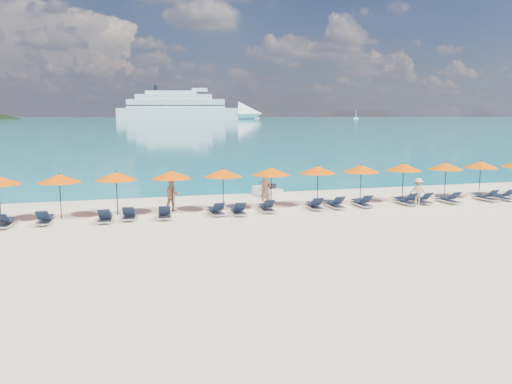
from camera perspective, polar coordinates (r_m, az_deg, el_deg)
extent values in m
plane|color=beige|center=(22.73, 2.03, -4.12)|extent=(1400.00, 1400.00, 0.00)
cube|color=#1FA9B2|center=(681.16, -15.08, 8.13)|extent=(1600.00, 1300.00, 0.01)
cube|color=white|center=(539.32, -8.83, 8.83)|extent=(127.98, 56.01, 11.49)
cone|color=white|center=(533.05, -0.65, 8.93)|extent=(31.14, 31.14, 25.29)
cube|color=white|center=(539.78, -9.10, 9.92)|extent=(102.69, 45.91, 9.20)
cube|color=white|center=(540.33, -9.37, 10.64)|extent=(80.15, 37.60, 5.75)
cube|color=white|center=(540.88, -9.63, 11.12)|extent=(54.86, 27.51, 4.02)
cube|color=black|center=(539.75, -9.10, 9.74)|extent=(103.97, 46.47, 1.03)
cube|color=black|center=(539.84, -9.11, 10.16)|extent=(101.41, 45.35, 1.03)
cylinder|color=black|center=(543.93, -11.32, 11.55)|extent=(5.06, 5.06, 6.32)
cube|color=white|center=(601.63, 0.12, 8.44)|extent=(5.29, 1.76, 1.41)
cylinder|color=white|center=(601.61, 0.12, 8.88)|extent=(0.32, 0.32, 8.82)
cube|color=white|center=(589.60, 11.36, 8.27)|extent=(5.88, 1.96, 1.57)
cylinder|color=white|center=(589.59, 11.37, 8.77)|extent=(0.35, 0.35, 9.80)
cube|color=white|center=(31.31, 1.30, 0.03)|extent=(1.42, 2.52, 0.54)
cube|color=black|center=(31.08, 1.48, 0.71)|extent=(0.71, 1.08, 0.35)
cylinder|color=black|center=(31.74, 0.76, 1.15)|extent=(0.54, 0.18, 0.06)
imported|color=tan|center=(28.00, 1.13, 0.21)|extent=(0.72, 0.54, 1.78)
imported|color=tan|center=(26.71, -9.52, -0.39)|extent=(0.91, 0.61, 1.73)
imported|color=tan|center=(29.90, 18.01, 0.08)|extent=(1.08, 0.89, 1.53)
cylinder|color=black|center=(26.63, -27.25, -0.77)|extent=(0.05, 0.05, 2.20)
cylinder|color=black|center=(26.28, -21.46, -0.52)|extent=(0.05, 0.05, 2.20)
cone|color=#F45200|center=(26.15, -21.57, 1.47)|extent=(2.10, 2.10, 0.42)
sphere|color=black|center=(26.13, -21.60, 1.95)|extent=(0.08, 0.08, 0.08)
cylinder|color=black|center=(26.29, -15.61, -0.22)|extent=(0.05, 0.05, 2.20)
cone|color=#F45200|center=(26.16, -15.69, 1.77)|extent=(2.10, 2.10, 0.42)
sphere|color=black|center=(26.14, -15.71, 2.25)|extent=(0.08, 0.08, 0.08)
cylinder|color=black|center=(26.32, -9.56, 0.00)|extent=(0.05, 0.05, 2.20)
cone|color=#F45200|center=(26.20, -9.61, 1.98)|extent=(2.10, 2.10, 0.42)
sphere|color=black|center=(26.18, -9.62, 2.46)|extent=(0.08, 0.08, 0.08)
cylinder|color=black|center=(26.78, -3.78, 0.25)|extent=(0.05, 0.05, 2.20)
cone|color=#F45200|center=(26.66, -3.80, 2.21)|extent=(2.10, 2.10, 0.42)
sphere|color=black|center=(26.63, -3.80, 2.68)|extent=(0.08, 0.08, 0.08)
cylinder|color=black|center=(27.41, 1.75, 0.46)|extent=(0.05, 0.05, 2.20)
cone|color=#F45200|center=(27.29, 1.75, 2.37)|extent=(2.10, 2.10, 0.42)
sphere|color=black|center=(27.27, 1.76, 2.83)|extent=(0.08, 0.08, 0.08)
cylinder|color=black|center=(28.39, 7.05, 0.69)|extent=(0.05, 0.05, 2.20)
cone|color=#F45200|center=(28.28, 7.09, 2.54)|extent=(2.10, 2.10, 0.42)
sphere|color=black|center=(28.26, 7.10, 2.98)|extent=(0.08, 0.08, 0.08)
cylinder|color=black|center=(29.40, 11.88, 0.85)|extent=(0.05, 0.05, 2.20)
cone|color=#F45200|center=(29.29, 11.94, 2.63)|extent=(2.10, 2.10, 0.42)
sphere|color=black|center=(29.27, 11.95, 3.06)|extent=(0.08, 0.08, 0.08)
cylinder|color=black|center=(30.84, 16.44, 1.04)|extent=(0.05, 0.05, 2.20)
cone|color=#F45200|center=(30.74, 16.52, 2.74)|extent=(2.10, 2.10, 0.42)
sphere|color=black|center=(30.72, 16.53, 3.15)|extent=(0.08, 0.08, 0.08)
cylinder|color=black|center=(32.30, 20.82, 1.17)|extent=(0.05, 0.05, 2.20)
cone|color=#F45200|center=(32.20, 20.91, 2.79)|extent=(2.10, 2.10, 0.42)
sphere|color=black|center=(32.18, 20.93, 3.18)|extent=(0.08, 0.08, 0.08)
cylinder|color=black|center=(34.12, 24.21, 1.35)|extent=(0.05, 0.05, 2.20)
cone|color=#F45200|center=(34.03, 24.31, 2.88)|extent=(2.10, 2.10, 0.42)
sphere|color=black|center=(34.01, 24.33, 3.25)|extent=(0.08, 0.08, 0.08)
cube|color=silver|center=(25.59, -26.70, -3.28)|extent=(0.77, 1.75, 0.06)
cube|color=black|center=(25.79, -26.57, -2.81)|extent=(0.65, 1.15, 0.04)
cube|color=black|center=(25.00, -27.11, -2.62)|extent=(0.60, 0.59, 0.43)
cube|color=silver|center=(25.51, -22.94, -3.06)|extent=(0.73, 1.74, 0.06)
cube|color=black|center=(25.72, -22.85, -2.60)|extent=(0.62, 1.13, 0.04)
cube|color=black|center=(24.91, -23.23, -2.39)|extent=(0.58, 0.57, 0.43)
cube|color=silver|center=(24.99, -16.85, -2.97)|extent=(0.70, 1.73, 0.06)
cube|color=black|center=(25.21, -16.82, -2.50)|extent=(0.60, 1.13, 0.04)
cube|color=black|center=(24.38, -16.98, -2.29)|extent=(0.58, 0.56, 0.43)
cube|color=silver|center=(25.27, -14.26, -2.74)|extent=(0.79, 1.75, 0.06)
cube|color=black|center=(25.48, -14.23, -2.27)|extent=(0.66, 1.15, 0.04)
cube|color=black|center=(24.65, -14.39, -2.06)|extent=(0.60, 0.59, 0.43)
cube|color=silver|center=(25.15, -10.41, -2.66)|extent=(0.76, 1.75, 0.06)
cube|color=black|center=(25.36, -10.43, -2.20)|extent=(0.64, 1.14, 0.04)
cube|color=black|center=(24.53, -10.43, -1.98)|extent=(0.59, 0.58, 0.43)
cube|color=silver|center=(25.64, -4.60, -2.32)|extent=(0.72, 1.73, 0.06)
cube|color=black|center=(25.85, -4.75, -1.87)|extent=(0.62, 1.13, 0.04)
cube|color=black|center=(25.04, -4.30, -1.63)|extent=(0.58, 0.57, 0.43)
cube|color=silver|center=(25.65, -2.07, -2.30)|extent=(0.70, 1.73, 0.06)
cube|color=black|center=(25.86, -2.17, -1.84)|extent=(0.60, 1.13, 0.04)
cube|color=black|center=(25.04, -1.84, -1.61)|extent=(0.58, 0.56, 0.43)
cube|color=silver|center=(26.43, 1.19, -1.96)|extent=(0.70, 1.73, 0.06)
cube|color=black|center=(26.64, 1.06, -1.52)|extent=(0.60, 1.13, 0.04)
cube|color=black|center=(25.83, 1.48, -1.29)|extent=(0.58, 0.56, 0.43)
cube|color=silver|center=(27.24, 6.66, -1.69)|extent=(0.78, 1.75, 0.06)
cube|color=black|center=(27.45, 6.52, -1.27)|extent=(0.65, 1.15, 0.04)
cube|color=black|center=(26.65, 7.01, -1.04)|extent=(0.60, 0.59, 0.43)
cube|color=silver|center=(27.76, 8.97, -1.54)|extent=(0.64, 1.71, 0.06)
cube|color=black|center=(27.96, 8.78, -1.13)|extent=(0.57, 1.11, 0.04)
cube|color=black|center=(27.19, 9.46, -0.89)|extent=(0.56, 0.54, 0.43)
cube|color=silver|center=(28.48, 12.01, -1.37)|extent=(0.63, 1.70, 0.06)
cube|color=black|center=(28.67, 11.79, -0.97)|extent=(0.56, 1.10, 0.04)
cube|color=black|center=(27.93, 12.55, -0.73)|extent=(0.55, 0.54, 0.43)
cube|color=silver|center=(29.74, 16.67, -1.12)|extent=(0.72, 1.73, 0.06)
cube|color=black|center=(29.91, 16.41, -0.74)|extent=(0.61, 1.13, 0.04)
cube|color=black|center=(29.23, 17.33, -0.50)|extent=(0.58, 0.57, 0.43)
cube|color=silver|center=(30.29, 18.27, -1.02)|extent=(0.78, 1.75, 0.06)
cube|color=black|center=(30.46, 17.99, -0.65)|extent=(0.65, 1.15, 0.04)
cube|color=black|center=(29.81, 18.98, -0.41)|extent=(0.60, 0.59, 0.43)
cube|color=silver|center=(31.08, 21.10, -0.92)|extent=(0.71, 1.73, 0.06)
cube|color=black|center=(31.25, 20.83, -0.56)|extent=(0.61, 1.13, 0.04)
cube|color=black|center=(30.60, 21.80, -0.33)|extent=(0.58, 0.56, 0.43)
cube|color=silver|center=(32.79, 24.73, -0.66)|extent=(0.68, 1.72, 0.06)
cube|color=black|center=(32.94, 24.46, -0.32)|extent=(0.59, 1.12, 0.04)
cube|color=black|center=(32.33, 25.42, -0.10)|extent=(0.57, 0.55, 0.43)
cube|color=silver|center=(33.45, 26.30, -0.59)|extent=(0.63, 1.70, 0.06)
cube|color=black|center=(33.61, 26.03, -0.26)|extent=(0.56, 1.10, 0.04)
cube|color=black|center=(32.99, 26.98, -0.04)|extent=(0.55, 0.54, 0.43)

